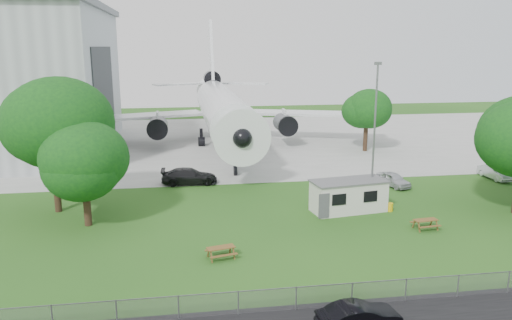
{
  "coord_description": "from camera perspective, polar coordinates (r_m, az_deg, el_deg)",
  "views": [
    {
      "loc": [
        -7.62,
        -32.36,
        13.35
      ],
      "look_at": [
        -1.4,
        8.0,
        4.0
      ],
      "focal_mm": 35.0,
      "sensor_mm": 36.0,
      "label": 1
    }
  ],
  "objects": [
    {
      "name": "car_ne_hatch",
      "position": [
        50.32,
        15.42,
        -2.17
      ],
      "size": [
        2.64,
        4.22,
        1.34
      ],
      "primitive_type": "imported",
      "rotation": [
        0.0,
        0.0,
        0.29
      ],
      "color": "#AFB1B6",
      "rests_on": "ground"
    },
    {
      "name": "car_centre_sedan",
      "position": [
        25.48,
        11.72,
        -17.22
      ],
      "size": [
        4.25,
        1.87,
        1.36
      ],
      "primitive_type": "imported",
      "rotation": [
        0.0,
        0.0,
        1.68
      ],
      "color": "black",
      "rests_on": "ground"
    },
    {
      "name": "airliner",
      "position": [
        68.92,
        -4.04,
        6.13
      ],
      "size": [
        46.36,
        47.73,
        17.69
      ],
      "color": "white",
      "rests_on": "ground"
    },
    {
      "name": "concrete_apron",
      "position": [
        72.02,
        -2.54,
        2.21
      ],
      "size": [
        120.0,
        46.0,
        0.03
      ],
      "primitive_type": "cube",
      "color": "#B7B7B2",
      "rests_on": "ground"
    },
    {
      "name": "tree_far_apron",
      "position": [
        65.64,
        12.54,
        5.54
      ],
      "size": [
        6.75,
        6.75,
        8.68
      ],
      "color": "#382619",
      "rests_on": "ground"
    },
    {
      "name": "ground",
      "position": [
        35.83,
        4.22,
        -9.02
      ],
      "size": [
        160.0,
        160.0,
        0.0
      ],
      "primitive_type": "plane",
      "color": "#366B21"
    },
    {
      "name": "lamp_mast",
      "position": [
        42.32,
        13.35,
        2.54
      ],
      "size": [
        0.16,
        0.16,
        12.0
      ],
      "primitive_type": "cylinder",
      "color": "slate",
      "rests_on": "ground"
    },
    {
      "name": "site_cabin",
      "position": [
        41.88,
        10.54,
        -4.03
      ],
      "size": [
        6.92,
        3.6,
        2.62
      ],
      "color": "silver",
      "rests_on": "ground"
    },
    {
      "name": "car_ne_sedan",
      "position": [
        56.7,
        25.64,
        -1.31
      ],
      "size": [
        1.57,
        4.16,
        1.35
      ],
      "primitive_type": "imported",
      "rotation": [
        0.0,
        0.0,
        0.03
      ],
      "color": "#B7BBBF",
      "rests_on": "ground"
    },
    {
      "name": "tree_west_big",
      "position": [
        43.01,
        -22.36,
        3.31
      ],
      "size": [
        9.0,
        9.0,
        11.41
      ],
      "color": "#382619",
      "rests_on": "ground"
    },
    {
      "name": "car_apron_van",
      "position": [
        49.68,
        -7.63,
        -1.86
      ],
      "size": [
        5.54,
        2.41,
        1.59
      ],
      "primitive_type": "imported",
      "rotation": [
        0.0,
        0.0,
        1.54
      ],
      "color": "black",
      "rests_on": "ground"
    },
    {
      "name": "picnic_east",
      "position": [
        39.66,
        18.75,
        -7.49
      ],
      "size": [
        1.95,
        1.68,
        0.76
      ],
      "primitive_type": null,
      "rotation": [
        0.0,
        0.0,
        0.11
      ],
      "color": "brown",
      "rests_on": "ground"
    },
    {
      "name": "tree_west_small",
      "position": [
        39.11,
        -19.1,
        -0.23
      ],
      "size": [
        6.96,
        6.96,
        8.44
      ],
      "color": "#382619",
      "rests_on": "ground"
    },
    {
      "name": "picnic_west",
      "position": [
        32.85,
        -4.02,
        -11.12
      ],
      "size": [
        2.1,
        1.87,
        0.76
      ],
      "primitive_type": null,
      "rotation": [
        0.0,
        0.0,
        0.23
      ],
      "color": "brown",
      "rests_on": "ground"
    },
    {
      "name": "fence",
      "position": [
        27.55,
        8.8,
        -16.26
      ],
      "size": [
        58.0,
        0.04,
        1.3
      ],
      "primitive_type": "cube",
      "color": "gray",
      "rests_on": "ground"
    }
  ]
}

